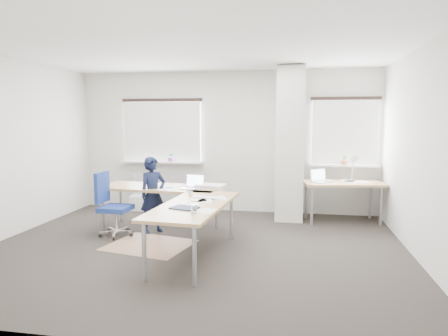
% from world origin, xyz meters
% --- Properties ---
extents(ground, '(6.00, 6.00, 0.00)m').
position_xyz_m(ground, '(0.00, 0.00, 0.00)').
color(ground, '#2A2622').
rests_on(ground, ground).
extents(room_shell, '(6.04, 5.04, 2.82)m').
position_xyz_m(room_shell, '(0.18, 0.45, 1.75)').
color(room_shell, '#BBB5AA').
rests_on(room_shell, ground).
extents(floor_mat, '(1.33, 1.20, 0.01)m').
position_xyz_m(floor_mat, '(-0.69, 0.02, 0.00)').
color(floor_mat, '#977052').
rests_on(floor_mat, ground).
extents(white_crate, '(0.52, 0.39, 0.29)m').
position_xyz_m(white_crate, '(-1.67, 2.25, 0.15)').
color(white_crate, white).
rests_on(white_crate, ground).
extents(desk_main, '(2.41, 2.75, 0.96)m').
position_xyz_m(desk_main, '(-0.32, 0.27, 0.69)').
color(desk_main, '#9B7243').
rests_on(desk_main, ground).
extents(desk_side, '(1.50, 0.93, 1.22)m').
position_xyz_m(desk_side, '(2.24, 1.94, 0.69)').
color(desk_side, '#9B7243').
rests_on(desk_side, ground).
extents(task_chair, '(0.55, 0.55, 1.02)m').
position_xyz_m(task_chair, '(-1.42, 0.38, 0.28)').
color(task_chair, navy).
rests_on(task_chair, ground).
extents(person, '(0.52, 0.54, 1.24)m').
position_xyz_m(person, '(-0.87, 0.70, 0.62)').
color(person, black).
rests_on(person, ground).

